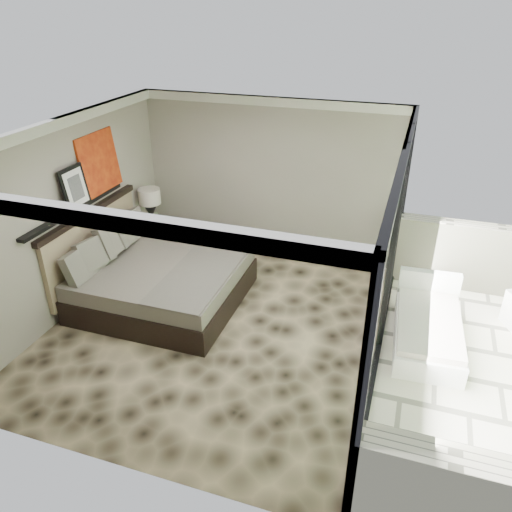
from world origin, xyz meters
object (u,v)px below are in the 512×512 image
(table_lamp, at_px, (150,203))
(lounger, at_px, (428,327))
(bed, at_px, (157,278))
(nightstand, at_px, (153,241))

(table_lamp, bearing_deg, lounger, -13.72)
(bed, height_order, table_lamp, bed)
(bed, distance_m, table_lamp, 1.76)
(bed, relative_size, lounger, 1.32)
(bed, xyz_separation_m, table_lamp, (-0.85, 1.42, 0.59))
(table_lamp, distance_m, lounger, 5.05)
(nightstand, height_order, lounger, lounger)
(lounger, bearing_deg, nightstand, 163.57)
(nightstand, distance_m, table_lamp, 0.73)
(lounger, bearing_deg, bed, -179.68)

